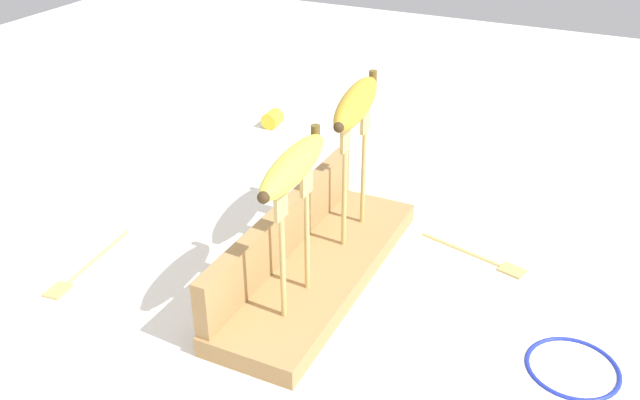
{
  "coord_description": "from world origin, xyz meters",
  "views": [
    {
      "loc": [
        -0.73,
        -0.35,
        0.58
      ],
      "look_at": [
        0.0,
        0.0,
        0.13
      ],
      "focal_mm": 38.91,
      "sensor_mm": 36.0,
      "label": 1
    }
  ],
  "objects": [
    {
      "name": "banana_raised_left",
      "position": [
        -0.09,
        -0.01,
        0.22
      ],
      "size": [
        0.18,
        0.05,
        0.04
      ],
      "color": "#DBD147",
      "rests_on": "fork_stand_left"
    },
    {
      "name": "fork_fallen_near",
      "position": [
        -0.14,
        0.32,
        0.0
      ],
      "size": [
        0.19,
        0.03,
        0.01
      ],
      "color": "tan",
      "rests_on": "ground"
    },
    {
      "name": "board_backstop",
      "position": [
        0.0,
        0.06,
        0.07
      ],
      "size": [
        0.42,
        0.02,
        0.08
      ],
      "primitive_type": "cube",
      "color": "#A87F4C",
      "rests_on": "wooden_board"
    },
    {
      "name": "banana_chunk_near",
      "position": [
        0.45,
        0.33,
        0.02
      ],
      "size": [
        0.04,
        0.04,
        0.04
      ],
      "color": "yellow",
      "rests_on": "ground"
    },
    {
      "name": "fork_fallen_far",
      "position": [
        0.15,
        -0.2,
        0.0
      ],
      "size": [
        0.06,
        0.17,
        0.01
      ],
      "color": "tan",
      "rests_on": "ground"
    },
    {
      "name": "fork_stand_right",
      "position": [
        0.09,
        -0.01,
        0.14
      ],
      "size": [
        0.1,
        0.01,
        0.19
      ],
      "color": "tan",
      "rests_on": "wooden_board"
    },
    {
      "name": "wooden_board",
      "position": [
        0.0,
        0.0,
        0.01
      ],
      "size": [
        0.43,
        0.13,
        0.03
      ],
      "primitive_type": "cube",
      "color": "#A87F4C",
      "rests_on": "ground"
    },
    {
      "name": "wire_coil",
      "position": [
        -0.04,
        -0.35,
        0.0
      ],
      "size": [
        0.11,
        0.11,
        0.01
      ],
      "primitive_type": "torus",
      "color": "#1E2DA5",
      "rests_on": "ground"
    },
    {
      "name": "banana_raised_right",
      "position": [
        0.09,
        -0.01,
        0.24
      ],
      "size": [
        0.19,
        0.07,
        0.04
      ],
      "color": "gold",
      "rests_on": "fork_stand_right"
    },
    {
      "name": "fork_stand_left",
      "position": [
        -0.09,
        -0.01,
        0.13
      ],
      "size": [
        0.09,
        0.01,
        0.18
      ],
      "color": "tan",
      "rests_on": "wooden_board"
    },
    {
      "name": "ground_plane",
      "position": [
        0.0,
        0.0,
        0.0
      ],
      "size": [
        3.0,
        3.0,
        0.0
      ],
      "primitive_type": "plane",
      "color": "white"
    }
  ]
}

